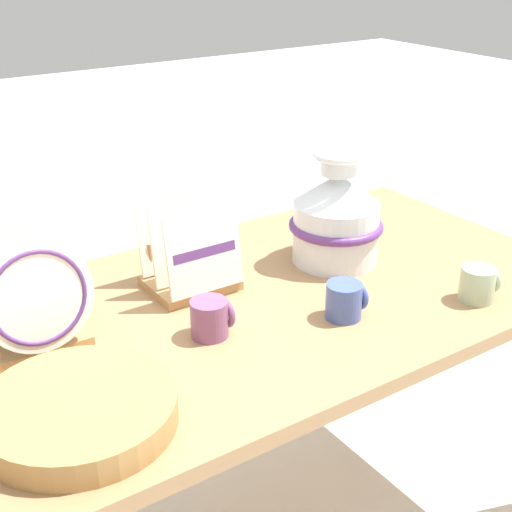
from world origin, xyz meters
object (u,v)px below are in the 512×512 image
at_px(wicker_charger_stack, 78,411).
at_px(mug_cobalt_glaze, 345,300).
at_px(dish_rack_square_plates, 189,262).
at_px(mug_plum_glaze, 211,318).
at_px(dish_rack_round_plates, 30,300).
at_px(mug_sage_glaze, 478,284).
at_px(ceramic_vase, 336,216).

distance_m(wicker_charger_stack, mug_cobalt_glaze, 0.63).
xyz_separation_m(dish_rack_square_plates, mug_plum_glaze, (-0.07, -0.22, -0.03)).
bearing_deg(dish_rack_round_plates, mug_sage_glaze, -22.41).
distance_m(dish_rack_square_plates, mug_cobalt_glaze, 0.39).
bearing_deg(ceramic_vase, wicker_charger_stack, -161.11).
xyz_separation_m(dish_rack_round_plates, mug_sage_glaze, (0.92, -0.38, -0.06)).
relative_size(ceramic_vase, wicker_charger_stack, 0.86).
bearing_deg(mug_cobalt_glaze, ceramic_vase, 54.78).
bearing_deg(mug_sage_glaze, dish_rack_square_plates, 140.70).
height_order(wicker_charger_stack, mug_cobalt_glaze, mug_cobalt_glaze).
distance_m(mug_plum_glaze, mug_cobalt_glaze, 0.30).
distance_m(dish_rack_round_plates, mug_plum_glaze, 0.37).
bearing_deg(mug_sage_glaze, mug_plum_glaze, 160.69).
distance_m(wicker_charger_stack, mug_sage_glaze, 0.94).
relative_size(dish_rack_square_plates, mug_plum_glaze, 2.43).
xyz_separation_m(wicker_charger_stack, mug_cobalt_glaze, (0.63, 0.03, 0.01)).
relative_size(dish_rack_round_plates, mug_sage_glaze, 2.84).
height_order(dish_rack_square_plates, mug_plum_glaze, dish_rack_square_plates).
xyz_separation_m(ceramic_vase, mug_sage_glaze, (0.14, -0.35, -0.08)).
relative_size(wicker_charger_stack, mug_cobalt_glaze, 3.91).
height_order(ceramic_vase, dish_rack_square_plates, ceramic_vase).
bearing_deg(mug_sage_glaze, ceramic_vase, 111.32).
bearing_deg(dish_rack_round_plates, ceramic_vase, -1.90).
relative_size(wicker_charger_stack, mug_plum_glaze, 3.91).
relative_size(dish_rack_round_plates, mug_cobalt_glaze, 2.84).
distance_m(dish_rack_round_plates, wicker_charger_stack, 0.31).
bearing_deg(wicker_charger_stack, mug_sage_glaze, -4.75).
xyz_separation_m(dish_rack_round_plates, wicker_charger_stack, (-0.02, -0.30, -0.08)).
relative_size(ceramic_vase, mug_cobalt_glaze, 3.36).
bearing_deg(wicker_charger_stack, mug_cobalt_glaze, 2.93).
bearing_deg(mug_cobalt_glaze, wicker_charger_stack, -177.07).
bearing_deg(dish_rack_square_plates, wicker_charger_stack, -139.83).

